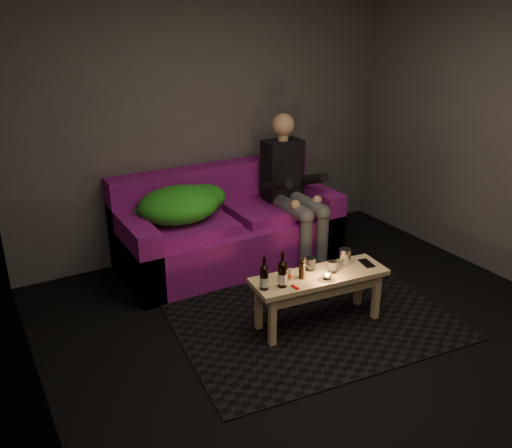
{
  "coord_description": "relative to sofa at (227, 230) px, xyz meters",
  "views": [
    {
      "loc": [
        -2.23,
        -2.52,
        2.35
      ],
      "look_at": [
        -0.06,
        1.25,
        0.58
      ],
      "focal_mm": 38.0,
      "sensor_mm": 36.0,
      "label": 1
    }
  ],
  "objects": [
    {
      "name": "tealight",
      "position": [
        0.09,
        -1.48,
        0.14
      ],
      "size": [
        0.06,
        0.06,
        0.04
      ],
      "color": "white",
      "rests_on": "coffee_table"
    },
    {
      "name": "beer_bottle_b",
      "position": [
        -0.27,
        -1.41,
        0.21
      ],
      "size": [
        0.07,
        0.07,
        0.27
      ],
      "color": "black",
      "rests_on": "coffee_table"
    },
    {
      "name": "green_blanket",
      "position": [
        -0.45,
        -0.01,
        0.35
      ],
      "size": [
        0.92,
        0.63,
        0.31
      ],
      "color": "#2A8818",
      "rests_on": "sofa"
    },
    {
      "name": "beer_bottle_a",
      "position": [
        -0.4,
        -1.38,
        0.21
      ],
      "size": [
        0.06,
        0.06,
        0.26
      ],
      "color": "black",
      "rests_on": "coffee_table"
    },
    {
      "name": "pepper_mill",
      "position": [
        -0.07,
        -1.37,
        0.18
      ],
      "size": [
        0.06,
        0.06,
        0.13
      ],
      "primitive_type": "cylinder",
      "rotation": [
        0.0,
        0.0,
        0.26
      ],
      "color": "black",
      "rests_on": "coffee_table"
    },
    {
      "name": "sofa",
      "position": [
        0.0,
        0.0,
        0.0
      ],
      "size": [
        2.09,
        0.94,
        0.9
      ],
      "color": "#690E66",
      "rests_on": "floor"
    },
    {
      "name": "floor",
      "position": [
        0.05,
        -1.82,
        -0.33
      ],
      "size": [
        4.5,
        4.5,
        0.0
      ],
      "primitive_type": "plane",
      "color": "black",
      "rests_on": "ground"
    },
    {
      "name": "red_lighter",
      "position": [
        -0.2,
        -1.48,
        0.12
      ],
      "size": [
        0.03,
        0.08,
        0.01
      ],
      "primitive_type": "cube",
      "rotation": [
        0.0,
        0.0,
        0.14
      ],
      "color": "#B50D0B",
      "rests_on": "coffee_table"
    },
    {
      "name": "coffee_table",
      "position": [
        0.09,
        -1.39,
        0.04
      ],
      "size": [
        1.1,
        0.45,
        0.44
      ],
      "rotation": [
        0.0,
        0.0,
        -0.1
      ],
      "color": "#DDBD81",
      "rests_on": "rug"
    },
    {
      "name": "person",
      "position": [
        0.63,
        -0.17,
        0.4
      ],
      "size": [
        0.38,
        0.87,
        1.39
      ],
      "color": "black",
      "rests_on": "sofa"
    },
    {
      "name": "room",
      "position": [
        0.05,
        -1.35,
        1.32
      ],
      "size": [
        4.5,
        4.5,
        4.5
      ],
      "color": "silver",
      "rests_on": "ground"
    },
    {
      "name": "rug",
      "position": [
        0.09,
        -1.34,
        -0.32
      ],
      "size": [
        2.29,
        1.77,
        0.01
      ],
      "primitive_type": "cube",
      "rotation": [
        0.0,
        0.0,
        -0.1
      ],
      "color": "black",
      "rests_on": "floor"
    },
    {
      "name": "tumbler_front",
      "position": [
        0.19,
        -1.4,
        0.16
      ],
      "size": [
        0.09,
        0.09,
        0.09
      ],
      "primitive_type": "cylinder",
      "rotation": [
        0.0,
        0.0,
        0.32
      ],
      "color": "white",
      "rests_on": "coffee_table"
    },
    {
      "name": "salt_shaker",
      "position": [
        -0.15,
        -1.34,
        0.16
      ],
      "size": [
        0.05,
        0.05,
        0.08
      ],
      "primitive_type": "cylinder",
      "rotation": [
        0.0,
        0.0,
        -0.27
      ],
      "color": "silver",
      "rests_on": "coffee_table"
    },
    {
      "name": "steel_cup",
      "position": [
        0.37,
        -1.34,
        0.18
      ],
      "size": [
        0.12,
        0.12,
        0.13
      ],
      "primitive_type": "cylinder",
      "rotation": [
        0.0,
        0.0,
        0.37
      ],
      "color": "silver",
      "rests_on": "coffee_table"
    },
    {
      "name": "smartphone",
      "position": [
        0.52,
        -1.43,
        0.12
      ],
      "size": [
        0.1,
        0.17,
        0.01
      ],
      "primitive_type": "cube",
      "rotation": [
        0.0,
        0.0,
        -0.2
      ],
      "color": "black",
      "rests_on": "coffee_table"
    },
    {
      "name": "tumbler_back",
      "position": [
        0.07,
        -1.28,
        0.16
      ],
      "size": [
        0.11,
        0.11,
        0.1
      ],
      "primitive_type": "cylinder",
      "rotation": [
        0.0,
        0.0,
        0.39
      ],
      "color": "white",
      "rests_on": "coffee_table"
    }
  ]
}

